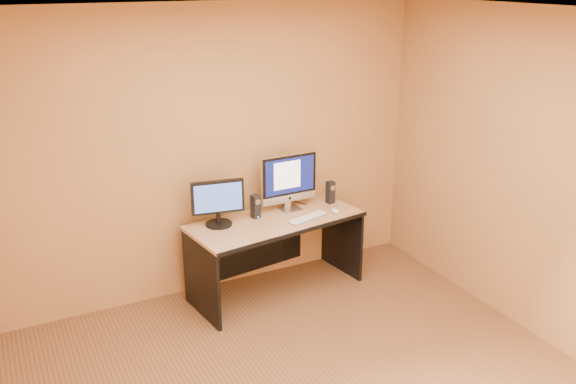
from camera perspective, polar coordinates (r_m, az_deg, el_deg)
name	(u,v)px	position (r m, az deg, el deg)	size (l,w,h in m)	color
walls	(329,234)	(3.77, 3.87, -3.98)	(4.00, 4.00, 2.60)	#A86F43
ceiling	(335,16)	(3.45, 4.39, 16.13)	(4.00, 4.00, 0.00)	white
desk	(276,255)	(5.64, -1.12, -5.95)	(1.57, 0.69, 0.72)	tan
imac	(290,182)	(5.61, 0.21, 0.91)	(0.56, 0.21, 0.54)	silver
second_monitor	(218,203)	(5.32, -6.57, -1.05)	(0.47, 0.23, 0.41)	black
speaker_left	(255,207)	(5.49, -3.06, -1.37)	(0.07, 0.07, 0.22)	black
speaker_right	(330,192)	(5.84, 3.98, -0.03)	(0.07, 0.07, 0.22)	black
keyboard	(308,218)	(5.50, 1.90, -2.41)	(0.42, 0.11, 0.02)	#B9B9BD
mouse	(335,211)	(5.65, 4.45, -1.75)	(0.06, 0.10, 0.04)	white
cable_a	(297,202)	(5.88, 0.82, -0.94)	(0.01, 0.01, 0.22)	black
cable_b	(283,204)	(5.84, -0.51, -1.09)	(0.01, 0.01, 0.18)	black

